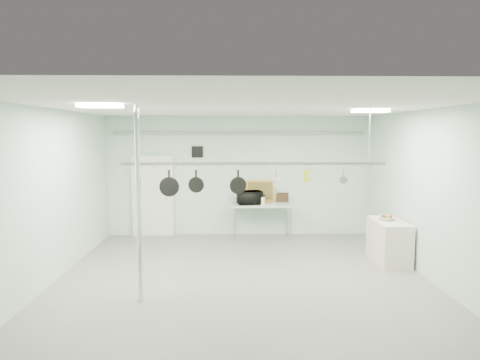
{
  "coord_description": "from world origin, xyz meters",
  "views": [
    {
      "loc": [
        -0.22,
        -7.42,
        2.75
      ],
      "look_at": [
        -0.03,
        1.0,
        1.82
      ],
      "focal_mm": 32.0,
      "sensor_mm": 36.0,
      "label": 1
    }
  ],
  "objects_px": {
    "prep_table": "(262,207)",
    "skillet_left": "(169,183)",
    "side_cabinet": "(389,241)",
    "coffee_canister": "(262,201)",
    "fruit_bowl": "(387,218)",
    "skillet_mid": "(196,181)",
    "chrome_pole": "(139,205)",
    "skillet_right": "(238,182)",
    "pot_rack": "(254,162)",
    "microwave": "(250,198)"
  },
  "relations": [
    {
      "from": "chrome_pole",
      "to": "fruit_bowl",
      "type": "height_order",
      "value": "chrome_pole"
    },
    {
      "from": "pot_rack",
      "to": "prep_table",
      "type": "bearing_deg",
      "value": 83.09
    },
    {
      "from": "side_cabinet",
      "to": "fruit_bowl",
      "type": "xyz_separation_m",
      "value": [
        -0.04,
        0.07,
        0.49
      ]
    },
    {
      "from": "chrome_pole",
      "to": "pot_rack",
      "type": "bearing_deg",
      "value": 25.35
    },
    {
      "from": "side_cabinet",
      "to": "skillet_mid",
      "type": "relative_size",
      "value": 3.04
    },
    {
      "from": "skillet_mid",
      "to": "side_cabinet",
      "type": "bearing_deg",
      "value": 24.07
    },
    {
      "from": "chrome_pole",
      "to": "skillet_right",
      "type": "relative_size",
      "value": 7.24
    },
    {
      "from": "prep_table",
      "to": "skillet_right",
      "type": "distance_m",
      "value": 3.52
    },
    {
      "from": "skillet_mid",
      "to": "microwave",
      "type": "bearing_deg",
      "value": 79.66
    },
    {
      "from": "chrome_pole",
      "to": "side_cabinet",
      "type": "height_order",
      "value": "chrome_pole"
    },
    {
      "from": "prep_table",
      "to": "pot_rack",
      "type": "distance_m",
      "value": 3.61
    },
    {
      "from": "prep_table",
      "to": "microwave",
      "type": "distance_m",
      "value": 0.4
    },
    {
      "from": "coffee_canister",
      "to": "skillet_mid",
      "type": "xyz_separation_m",
      "value": [
        -1.43,
        -3.19,
        0.88
      ]
    },
    {
      "from": "prep_table",
      "to": "skillet_left",
      "type": "height_order",
      "value": "skillet_left"
    },
    {
      "from": "chrome_pole",
      "to": "skillet_mid",
      "type": "bearing_deg",
      "value": 46.48
    },
    {
      "from": "prep_table",
      "to": "side_cabinet",
      "type": "bearing_deg",
      "value": -40.79
    },
    {
      "from": "coffee_canister",
      "to": "skillet_right",
      "type": "bearing_deg",
      "value": -101.81
    },
    {
      "from": "prep_table",
      "to": "microwave",
      "type": "bearing_deg",
      "value": -173.94
    },
    {
      "from": "coffee_canister",
      "to": "skillet_mid",
      "type": "distance_m",
      "value": 3.61
    },
    {
      "from": "coffee_canister",
      "to": "skillet_right",
      "type": "distance_m",
      "value": 3.37
    },
    {
      "from": "chrome_pole",
      "to": "pot_rack",
      "type": "distance_m",
      "value": 2.19
    },
    {
      "from": "side_cabinet",
      "to": "coffee_canister",
      "type": "relative_size",
      "value": 5.79
    },
    {
      "from": "microwave",
      "to": "skillet_right",
      "type": "height_order",
      "value": "skillet_right"
    },
    {
      "from": "microwave",
      "to": "chrome_pole",
      "type": "bearing_deg",
      "value": 54.1
    },
    {
      "from": "side_cabinet",
      "to": "skillet_left",
      "type": "xyz_separation_m",
      "value": [
        -4.48,
        -1.1,
        1.4
      ]
    },
    {
      "from": "microwave",
      "to": "side_cabinet",
      "type": "bearing_deg",
      "value": 132.48
    },
    {
      "from": "side_cabinet",
      "to": "fruit_bowl",
      "type": "bearing_deg",
      "value": 118.29
    },
    {
      "from": "fruit_bowl",
      "to": "skillet_left",
      "type": "bearing_deg",
      "value": -165.27
    },
    {
      "from": "skillet_mid",
      "to": "skillet_right",
      "type": "distance_m",
      "value": 0.76
    },
    {
      "from": "fruit_bowl",
      "to": "skillet_right",
      "type": "bearing_deg",
      "value": -159.91
    },
    {
      "from": "pot_rack",
      "to": "chrome_pole",
      "type": "bearing_deg",
      "value": -154.65
    },
    {
      "from": "prep_table",
      "to": "pot_rack",
      "type": "height_order",
      "value": "pot_rack"
    },
    {
      "from": "skillet_mid",
      "to": "skillet_left",
      "type": "bearing_deg",
      "value": -171.33
    },
    {
      "from": "skillet_left",
      "to": "skillet_mid",
      "type": "height_order",
      "value": "same"
    },
    {
      "from": "microwave",
      "to": "fruit_bowl",
      "type": "relative_size",
      "value": 1.89
    },
    {
      "from": "prep_table",
      "to": "chrome_pole",
      "type": "bearing_deg",
      "value": -118.71
    },
    {
      "from": "chrome_pole",
      "to": "skillet_left",
      "type": "xyz_separation_m",
      "value": [
        0.37,
        0.9,
        0.25
      ]
    },
    {
      "from": "prep_table",
      "to": "microwave",
      "type": "height_order",
      "value": "microwave"
    },
    {
      "from": "coffee_canister",
      "to": "skillet_left",
      "type": "relative_size",
      "value": 0.43
    },
    {
      "from": "chrome_pole",
      "to": "skillet_left",
      "type": "distance_m",
      "value": 1.0
    },
    {
      "from": "prep_table",
      "to": "coffee_canister",
      "type": "xyz_separation_m",
      "value": [
        -0.01,
        -0.11,
        0.18
      ]
    },
    {
      "from": "side_cabinet",
      "to": "pot_rack",
      "type": "bearing_deg",
      "value": -159.55
    },
    {
      "from": "coffee_canister",
      "to": "fruit_bowl",
      "type": "relative_size",
      "value": 0.63
    },
    {
      "from": "pot_rack",
      "to": "skillet_left",
      "type": "xyz_separation_m",
      "value": [
        -1.53,
        0.0,
        -0.38
      ]
    },
    {
      "from": "fruit_bowl",
      "to": "skillet_mid",
      "type": "height_order",
      "value": "skillet_mid"
    },
    {
      "from": "skillet_right",
      "to": "coffee_canister",
      "type": "bearing_deg",
      "value": 62.85
    },
    {
      "from": "prep_table",
      "to": "side_cabinet",
      "type": "xyz_separation_m",
      "value": [
        2.55,
        -2.2,
        -0.38
      ]
    },
    {
      "from": "prep_table",
      "to": "pot_rack",
      "type": "bearing_deg",
      "value": -96.91
    },
    {
      "from": "prep_table",
      "to": "fruit_bowl",
      "type": "xyz_separation_m",
      "value": [
        2.51,
        -2.13,
        0.11
      ]
    },
    {
      "from": "prep_table",
      "to": "skillet_left",
      "type": "distance_m",
      "value": 3.96
    }
  ]
}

